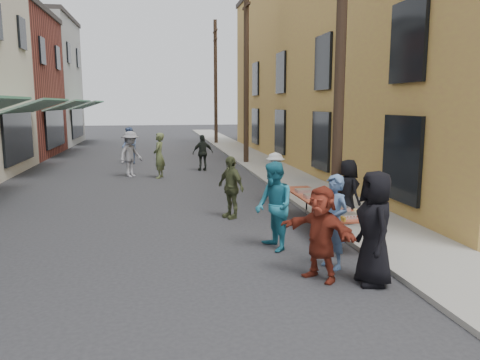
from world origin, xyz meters
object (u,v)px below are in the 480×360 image
object	(u,v)px
utility_pole_mid	(246,72)
serving_table	(320,202)
utility_pole_near	(341,40)
server	(348,191)
catering_tray_sausage	(349,215)
guest_front_a	(375,228)
guest_front_c	(274,206)
utility_pole_far	(216,83)

from	to	relation	value
utility_pole_mid	serving_table	distance (m)	13.32
utility_pole_near	server	distance (m)	3.64
serving_table	catering_tray_sausage	distance (m)	1.65
server	catering_tray_sausage	bearing A→B (deg)	145.80
serving_table	server	distance (m)	0.92
guest_front_a	utility_pole_near	bearing A→B (deg)	172.73
guest_front_a	server	distance (m)	3.75
utility_pole_near	guest_front_c	xyz separation A→B (m)	(-2.08, -1.88, -3.58)
utility_pole_far	catering_tray_sausage	world-z (taller)	utility_pole_far
utility_pole_mid	serving_table	world-z (taller)	utility_pole_mid
utility_pole_mid	guest_front_c	world-z (taller)	utility_pole_mid
catering_tray_sausage	server	distance (m)	2.19
guest_front_c	server	size ratio (longest dim) A/B	1.18
utility_pole_far	catering_tray_sausage	size ratio (longest dim) A/B	18.00
utility_pole_far	serving_table	bearing A→B (deg)	-91.56
catering_tray_sausage	utility_pole_mid	bearing A→B (deg)	87.32
utility_pole_mid	guest_front_c	distance (m)	14.48
guest_front_a	utility_pole_mid	bearing A→B (deg)	-177.74
utility_pole_near	guest_front_a	bearing A→B (deg)	-102.75
utility_pole_mid	guest_front_a	distance (m)	16.39
utility_pole_near	guest_front_c	bearing A→B (deg)	-137.96
utility_pole_far	guest_front_a	bearing A→B (deg)	-91.84
utility_pole_near	utility_pole_mid	bearing A→B (deg)	90.00
utility_pole_mid	guest_front_c	size ratio (longest dim) A/B	4.91
serving_table	guest_front_c	xyz separation A→B (m)	(-1.41, -1.13, 0.20)
utility_pole_mid	utility_pole_far	distance (m)	12.00
utility_pole_mid	serving_table	xyz separation A→B (m)	(-0.67, -12.75, -3.79)
utility_pole_near	catering_tray_sausage	world-z (taller)	utility_pole_near
guest_front_a	server	world-z (taller)	guest_front_a
utility_pole_far	utility_pole_near	bearing A→B (deg)	-90.00
catering_tray_sausage	utility_pole_far	bearing A→B (deg)	88.54
utility_pole_far	server	xyz separation A→B (m)	(0.15, -24.38, -3.62)
utility_pole_mid	catering_tray_sausage	xyz separation A→B (m)	(-0.67, -14.40, -3.71)
guest_front_a	guest_front_c	world-z (taller)	guest_front_a
utility_pole_far	guest_front_a	size ratio (longest dim) A/B	4.69
utility_pole_near	server	bearing A→B (deg)	-67.89
utility_pole_near	guest_front_c	distance (m)	4.55
guest_front_a	server	bearing A→B (deg)	169.14
utility_pole_mid	utility_pole_far	world-z (taller)	same
utility_pole_far	guest_front_c	xyz separation A→B (m)	(-2.08, -25.88, -3.58)
utility_pole_mid	server	distance (m)	12.90
guest_front_a	catering_tray_sausage	bearing A→B (deg)	177.34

